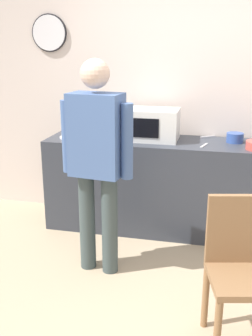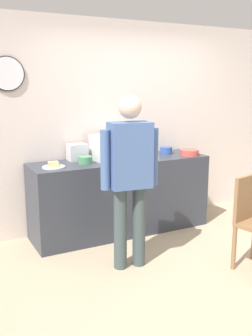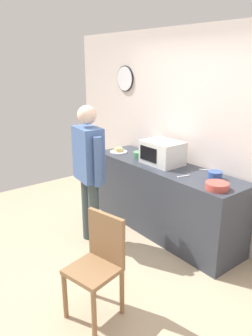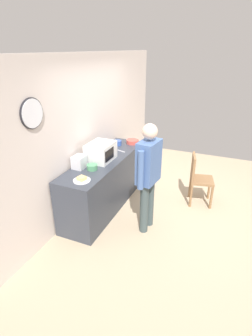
% 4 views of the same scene
% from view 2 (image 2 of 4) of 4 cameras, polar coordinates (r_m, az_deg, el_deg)
% --- Properties ---
extents(ground_plane, '(6.00, 6.00, 0.00)m').
position_cam_2_polar(ground_plane, '(4.20, 10.78, -13.75)').
color(ground_plane, tan).
extents(back_wall, '(5.40, 0.13, 2.60)m').
position_cam_2_polar(back_wall, '(5.15, 0.23, 6.44)').
color(back_wall, silver).
rests_on(back_wall, ground_plane).
extents(kitchen_counter, '(2.22, 0.62, 0.92)m').
position_cam_2_polar(kitchen_counter, '(4.84, -0.73, -4.10)').
color(kitchen_counter, '#333842').
rests_on(kitchen_counter, ground_plane).
extents(microwave, '(0.50, 0.39, 0.30)m').
position_cam_2_polar(microwave, '(4.70, -1.75, 3.02)').
color(microwave, silver).
rests_on(microwave, kitchen_counter).
extents(sandwich_plate, '(0.25, 0.25, 0.07)m').
position_cam_2_polar(sandwich_plate, '(4.34, -10.58, 0.31)').
color(sandwich_plate, white).
rests_on(sandwich_plate, kitchen_counter).
extents(salad_bowl, '(0.16, 0.16, 0.09)m').
position_cam_2_polar(salad_bowl, '(5.15, 5.89, 2.60)').
color(salad_bowl, '#33519E').
rests_on(salad_bowl, kitchen_counter).
extents(cereal_bowl, '(0.17, 0.17, 0.08)m').
position_cam_2_polar(cereal_bowl, '(4.52, -5.99, 1.19)').
color(cereal_bowl, '#4C8E60').
rests_on(cereal_bowl, kitchen_counter).
extents(mixing_bowl, '(0.24, 0.24, 0.07)m').
position_cam_2_polar(mixing_bowl, '(5.08, 9.28, 2.27)').
color(mixing_bowl, '#C64C42').
rests_on(mixing_bowl, kitchen_counter).
extents(toaster, '(0.22, 0.18, 0.20)m').
position_cam_2_polar(toaster, '(4.70, -7.16, 2.31)').
color(toaster, silver).
rests_on(toaster, kitchen_counter).
extents(fork_utensil, '(0.15, 0.11, 0.01)m').
position_cam_2_polar(fork_utensil, '(5.18, 2.38, 2.23)').
color(fork_utensil, silver).
rests_on(fork_utensil, kitchen_counter).
extents(spoon_utensil, '(0.07, 0.17, 0.01)m').
position_cam_2_polar(spoon_utensil, '(4.84, 4.44, 1.51)').
color(spoon_utensil, silver).
rests_on(spoon_utensil, kitchen_counter).
extents(person_standing, '(0.59, 0.29, 1.72)m').
position_cam_2_polar(person_standing, '(3.77, 0.57, -0.31)').
color(person_standing, '#3B4A4C').
rests_on(person_standing, ground_plane).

